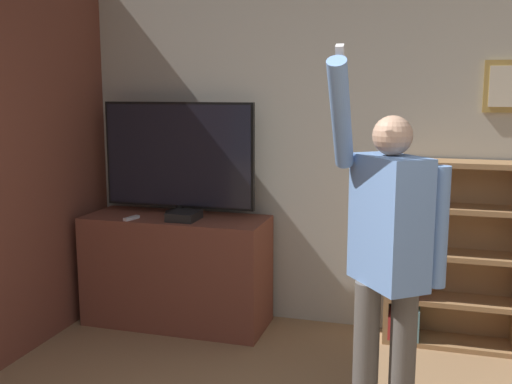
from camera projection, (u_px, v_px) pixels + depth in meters
name	position (u px, v px, depth m)	size (l,w,h in m)	color
wall_back	(379.00, 150.00, 4.35)	(6.45, 0.09, 2.70)	#B2AD9E
tv_ledge	(177.00, 270.00, 4.57)	(1.38, 0.54, 0.84)	brown
television	(179.00, 157.00, 4.50)	(1.19, 0.22, 0.85)	black
game_console	(184.00, 216.00, 4.39)	(0.21, 0.24, 0.06)	black
remote_loose	(132.00, 218.00, 4.41)	(0.07, 0.14, 0.02)	white
bookshelf	(440.00, 257.00, 4.17)	(0.90, 0.28, 1.31)	#997047
person	(388.00, 253.00, 2.90)	(0.55, 0.55, 1.98)	#56514C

